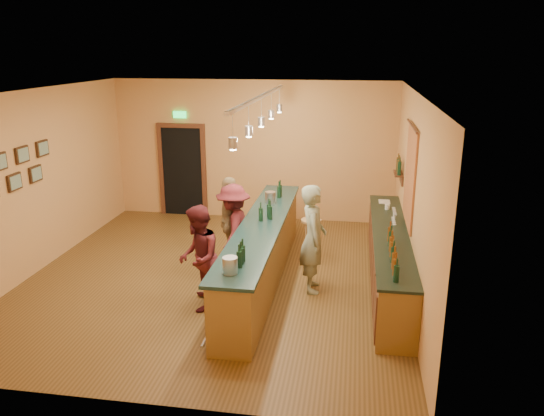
% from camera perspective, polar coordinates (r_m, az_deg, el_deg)
% --- Properties ---
extents(floor, '(7.00, 7.00, 0.00)m').
position_cam_1_polar(floor, '(9.47, -6.01, -7.40)').
color(floor, '#553918').
rests_on(floor, ground).
extents(ceiling, '(6.50, 7.00, 0.02)m').
position_cam_1_polar(ceiling, '(8.66, -6.66, 12.28)').
color(ceiling, silver).
rests_on(ceiling, wall_back).
extents(wall_back, '(6.50, 0.02, 3.20)m').
position_cam_1_polar(wall_back, '(12.26, -2.05, 6.16)').
color(wall_back, '#D99751').
rests_on(wall_back, floor).
extents(wall_front, '(6.50, 0.02, 3.20)m').
position_cam_1_polar(wall_front, '(5.81, -15.36, -6.84)').
color(wall_front, '#D99751').
rests_on(wall_front, floor).
extents(wall_left, '(0.02, 7.00, 3.20)m').
position_cam_1_polar(wall_left, '(10.26, -24.14, 2.57)').
color(wall_left, '#D99751').
rests_on(wall_left, floor).
extents(wall_right, '(0.02, 7.00, 3.20)m').
position_cam_1_polar(wall_right, '(8.68, 14.88, 1.09)').
color(wall_right, '#D99751').
rests_on(wall_right, floor).
extents(doorway, '(1.15, 0.09, 2.48)m').
position_cam_1_polar(doorway, '(12.76, -9.59, 4.19)').
color(doorway, black).
rests_on(doorway, wall_back).
extents(tapestry, '(0.03, 1.40, 1.60)m').
position_cam_1_polar(tapestry, '(9.00, 14.63, 3.31)').
color(tapestry, maroon).
rests_on(tapestry, wall_right).
extents(bottle_shelf, '(0.17, 0.55, 0.54)m').
position_cam_1_polar(bottle_shelf, '(10.49, 13.52, 4.24)').
color(bottle_shelf, '#482315').
rests_on(bottle_shelf, wall_right).
extents(picture_grid, '(0.06, 2.20, 0.70)m').
position_cam_1_polar(picture_grid, '(9.57, -26.56, 3.46)').
color(picture_grid, '#382111').
rests_on(picture_grid, wall_left).
extents(back_counter, '(0.60, 4.55, 1.27)m').
position_cam_1_polar(back_counter, '(9.18, 12.50, -5.23)').
color(back_counter, brown).
rests_on(back_counter, floor).
extents(tasting_bar, '(0.74, 5.10, 1.38)m').
position_cam_1_polar(tasting_bar, '(9.06, -1.09, -4.28)').
color(tasting_bar, brown).
rests_on(tasting_bar, floor).
extents(pendant_track, '(0.11, 4.60, 0.50)m').
position_cam_1_polar(pendant_track, '(8.50, -1.16, 10.83)').
color(pendant_track, silver).
rests_on(pendant_track, ceiling).
extents(bartender, '(0.52, 0.71, 1.80)m').
position_cam_1_polar(bartender, '(8.66, 4.44, -3.30)').
color(bartender, gray).
rests_on(bartender, floor).
extents(customer_a, '(0.77, 0.90, 1.63)m').
position_cam_1_polar(customer_a, '(8.15, -7.91, -5.35)').
color(customer_a, '#59191E').
rests_on(customer_a, floor).
extents(customer_b, '(0.46, 1.00, 1.67)m').
position_cam_1_polar(customer_b, '(9.71, -4.49, -1.43)').
color(customer_b, '#997A51').
rests_on(customer_b, floor).
extents(customer_c, '(0.61, 1.06, 1.63)m').
position_cam_1_polar(customer_c, '(9.33, -4.14, -2.33)').
color(customer_c, '#59191E').
rests_on(customer_c, floor).
extents(bar_stool, '(0.38, 0.38, 0.79)m').
position_cam_1_polar(bar_stool, '(10.00, 4.23, -2.03)').
color(bar_stool, '#B0824F').
rests_on(bar_stool, floor).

